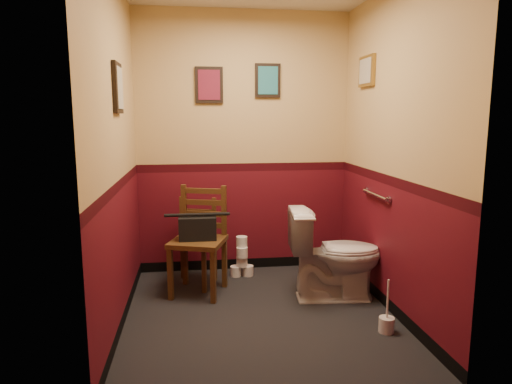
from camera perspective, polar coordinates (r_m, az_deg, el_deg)
The scene contains 16 objects.
floor at distance 3.95m, azimuth 0.51°, elevation -15.09°, with size 2.20×2.40×0.00m, color black.
wall_back at distance 4.79m, azimuth -1.56°, elevation 5.99°, with size 2.20×2.70×0.00m, color #510D17.
wall_front at distance 2.42m, azimuth 4.69°, elevation 2.58°, with size 2.20×2.70×0.00m, color #510D17.
wall_left at distance 3.61m, azimuth -17.06°, elevation 4.45°, with size 2.40×2.70×0.00m, color #510D17.
wall_right at distance 3.91m, azimuth 16.75°, elevation 4.82°, with size 2.40×2.70×0.00m, color #510D17.
grab_bar at distance 4.18m, azimuth 14.69°, elevation -0.35°, with size 0.05×0.56×0.06m.
framed_print_back_a at distance 4.74m, azimuth -5.89°, elevation 13.17°, with size 0.28×0.04×0.36m.
framed_print_back_b at distance 4.81m, azimuth 1.48°, elevation 13.76°, with size 0.26×0.04×0.34m.
framed_print_left at distance 3.70m, azimuth -16.88°, elevation 12.33°, with size 0.04×0.30×0.38m.
framed_print_right at distance 4.47m, azimuth 13.66°, elevation 14.48°, with size 0.04×0.34×0.28m.
toilet at distance 4.20m, azimuth 9.82°, elevation -7.73°, with size 0.46×0.83×0.81m, color white.
toilet_brush at distance 3.77m, azimuth 16.00°, elevation -15.54°, with size 0.12×0.12×0.42m.
chair_left at distance 4.52m, azimuth -7.78°, elevation -6.21°, with size 0.50×0.50×0.85m.
chair_right at distance 4.30m, azimuth -7.10°, elevation -6.01°, with size 0.59×0.59×0.99m.
handbag at distance 4.22m, azimuth -7.32°, elevation -4.48°, with size 0.34×0.17×0.25m.
tp_stack at distance 4.76m, azimuth -1.77°, elevation -8.43°, with size 0.24×0.15×0.42m.
Camera 1 is at (-0.52, -3.55, 1.64)m, focal length 32.00 mm.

